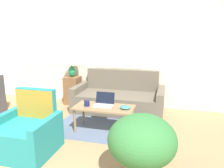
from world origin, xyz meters
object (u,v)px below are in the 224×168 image
at_px(cup_navy, 87,103).
at_px(armchair, 27,134).
at_px(couch, 119,99).
at_px(potted_plant, 142,142).
at_px(laptop, 104,103).
at_px(snack_bowl, 125,107).
at_px(table_lamp, 71,60).
at_px(coffee_table, 104,110).

bearing_deg(cup_navy, armchair, -122.99).
relative_size(couch, potted_plant, 2.39).
xyz_separation_m(couch, armchair, (-0.91, -2.08, 0.01)).
height_order(couch, potted_plant, couch).
relative_size(laptop, snack_bowl, 1.95).
bearing_deg(table_lamp, snack_bowl, -39.77).
height_order(cup_navy, potted_plant, potted_plant).
distance_m(table_lamp, cup_navy, 1.74).
bearing_deg(potted_plant, table_lamp, 128.80).
bearing_deg(snack_bowl, laptop, 169.06).
bearing_deg(potted_plant, laptop, 123.27).
xyz_separation_m(couch, table_lamp, (-1.23, 0.19, 0.83)).
relative_size(couch, snack_bowl, 11.26).
distance_m(couch, table_lamp, 1.49).
distance_m(coffee_table, cup_navy, 0.33).
height_order(couch, laptop, couch).
bearing_deg(armchair, cup_navy, 57.01).
relative_size(coffee_table, laptop, 3.09).
height_order(couch, snack_bowl, couch).
bearing_deg(armchair, laptop, 49.16).
relative_size(armchair, coffee_table, 0.85).
relative_size(cup_navy, snack_bowl, 0.59).
relative_size(couch, laptop, 5.79).
xyz_separation_m(couch, laptop, (-0.03, -1.06, 0.25)).
height_order(couch, armchair, armchair).
distance_m(snack_bowl, potted_plant, 1.29).
height_order(armchair, table_lamp, table_lamp).
xyz_separation_m(coffee_table, potted_plant, (0.82, -1.22, 0.11)).
height_order(table_lamp, coffee_table, table_lamp).
bearing_deg(coffee_table, cup_navy, -172.53).
bearing_deg(potted_plant, couch, 109.06).
height_order(cup_navy, snack_bowl, cup_navy).
xyz_separation_m(coffee_table, laptop, (-0.02, 0.06, 0.11)).
relative_size(table_lamp, potted_plant, 0.71).
distance_m(armchair, cup_navy, 1.11).
xyz_separation_m(armchair, snack_bowl, (1.28, 0.94, 0.21)).
bearing_deg(potted_plant, armchair, 171.02).
height_order(table_lamp, potted_plant, table_lamp).
xyz_separation_m(table_lamp, laptop, (1.20, -1.25, -0.58)).
bearing_deg(cup_navy, laptop, 20.05).
bearing_deg(potted_plant, snack_bowl, 110.10).
distance_m(couch, cup_navy, 1.24).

